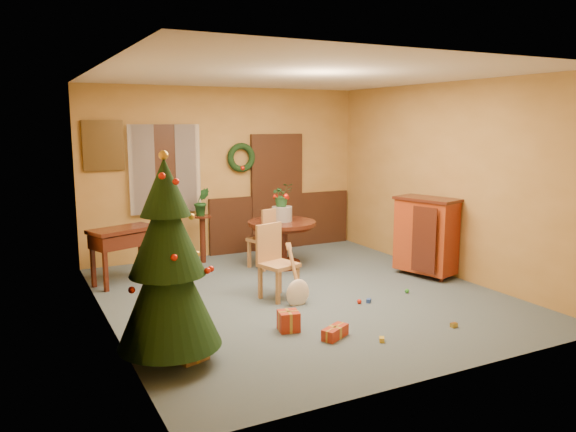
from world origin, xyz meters
TOP-DOWN VIEW (x-y plane):
  - room_envelope at (0.21, 2.70)m, footprint 5.50×5.50m
  - dining_table at (0.43, 1.45)m, footprint 1.09×1.09m
  - urn at (0.43, 1.45)m, footprint 0.32×0.32m
  - centerpiece_plant at (0.43, 1.45)m, footprint 0.34×0.29m
  - chair_near at (-0.35, 0.08)m, footprint 0.53×0.53m
  - chair_far at (0.19, 1.48)m, footprint 0.54×0.54m
  - guitar at (-0.23, -0.35)m, footprint 0.42×0.55m
  - plant_stand at (-0.60, 2.32)m, footprint 0.31×0.31m
  - stand_plant at (-0.60, 2.32)m, footprint 0.28×0.24m
  - christmas_tree at (-2.15, -1.32)m, footprint 1.00×1.00m
  - writing_desk at (-2.01, 1.65)m, footprint 1.03×0.76m
  - sideboard at (2.15, 0.01)m, footprint 0.74×1.03m
  - gift_a at (-1.95, -1.37)m, footprint 0.34×0.29m
  - gift_b at (-0.74, -1.09)m, footprint 0.26×0.26m
  - gift_c at (-1.90, -0.02)m, footprint 0.31×0.24m
  - gift_d at (-0.39, -1.51)m, footprint 0.38×0.29m
  - toy_a at (0.63, -0.68)m, footprint 0.09×0.09m
  - toy_b at (1.33, -0.58)m, footprint 0.06×0.06m
  - toy_c at (-0.01, -1.83)m, footprint 0.09×0.09m
  - toy_d at (0.49, -0.67)m, footprint 0.06×0.06m
  - toy_e at (0.98, -1.86)m, footprint 0.08×0.06m

SIDE VIEW (x-z plane):
  - toy_a at x=0.63m, z-range 0.00..0.05m
  - toy_c at x=-0.01m, z-range 0.00..0.05m
  - toy_e at x=0.98m, z-range 0.00..0.05m
  - toy_b at x=1.33m, z-range 0.00..0.06m
  - toy_d at x=0.49m, z-range 0.00..0.06m
  - gift_d at x=-0.39m, z-range 0.00..0.12m
  - gift_c at x=-1.90m, z-range 0.00..0.15m
  - gift_a at x=-1.95m, z-range 0.00..0.15m
  - gift_b at x=-0.74m, z-range 0.00..0.22m
  - guitar at x=-0.23m, z-range 0.01..0.75m
  - plant_stand at x=-0.60m, z-range 0.10..0.89m
  - dining_table at x=0.43m, z-range 0.15..0.90m
  - chair_far at x=0.19m, z-range 0.04..1.02m
  - chair_near at x=-0.35m, z-range 0.04..1.02m
  - writing_desk at x=-2.01m, z-range 0.21..1.03m
  - sideboard at x=2.15m, z-range 0.04..1.24m
  - urn at x=0.43m, z-range 0.75..0.99m
  - christmas_tree at x=-2.15m, z-range -0.05..2.00m
  - stand_plant at x=-0.60m, z-range 0.79..1.25m
  - room_envelope at x=0.21m, z-range -1.63..3.87m
  - centerpiece_plant at x=0.43m, z-range 0.99..1.36m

